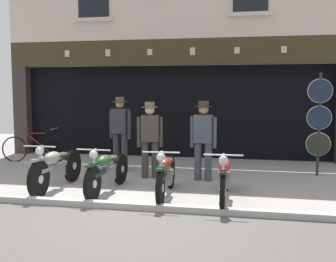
% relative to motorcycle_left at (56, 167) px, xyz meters
% --- Properties ---
extents(ground, '(21.62, 22.00, 0.18)m').
position_rel_motorcycle_left_xyz_m(ground, '(1.47, -2.05, -0.47)').
color(ground, '#99948F').
extents(shop_facade, '(9.92, 4.42, 6.03)m').
position_rel_motorcycle_left_xyz_m(shop_facade, '(1.47, 5.96, 1.23)').
color(shop_facade, black).
rests_on(shop_facade, ground).
extents(motorcycle_left, '(0.62, 2.01, 0.93)m').
position_rel_motorcycle_left_xyz_m(motorcycle_left, '(0.00, 0.00, 0.00)').
color(motorcycle_left, black).
rests_on(motorcycle_left, ground).
extents(motorcycle_center_left, '(0.62, 1.99, 0.91)m').
position_rel_motorcycle_left_xyz_m(motorcycle_center_left, '(1.04, -0.03, -0.02)').
color(motorcycle_center_left, black).
rests_on(motorcycle_center_left, ground).
extents(motorcycle_center, '(0.62, 1.94, 0.91)m').
position_rel_motorcycle_left_xyz_m(motorcycle_center, '(2.17, -0.11, -0.02)').
color(motorcycle_center, black).
rests_on(motorcycle_center, ground).
extents(motorcycle_center_right, '(0.62, 2.06, 0.91)m').
position_rel_motorcycle_left_xyz_m(motorcycle_center_right, '(3.21, -0.14, -0.02)').
color(motorcycle_center_right, black).
rests_on(motorcycle_center_right, ground).
extents(salesman_left, '(0.55, 0.34, 1.75)m').
position_rel_motorcycle_left_xyz_m(salesman_left, '(0.65, 1.96, 0.54)').
color(salesman_left, '#2D2D33').
rests_on(salesman_left, ground).
extents(shopkeeper_center, '(0.55, 0.35, 1.65)m').
position_rel_motorcycle_left_xyz_m(shopkeeper_center, '(1.51, 1.37, 0.49)').
color(shopkeeper_center, '#38332D').
rests_on(shopkeeper_center, ground).
extents(salesman_right, '(0.56, 0.36, 1.68)m').
position_rel_motorcycle_left_xyz_m(salesman_right, '(2.67, 1.33, 0.50)').
color(salesman_right, '#3D424C').
rests_on(salesman_right, ground).
extents(tyre_sign_pole, '(0.54, 0.06, 2.29)m').
position_rel_motorcycle_left_xyz_m(tyre_sign_pole, '(5.13, 2.34, 0.85)').
color(tyre_sign_pole, '#232328').
rests_on(tyre_sign_pole, ground).
extents(advert_board_near, '(0.69, 0.03, 0.90)m').
position_rel_motorcycle_left_xyz_m(advert_board_near, '(-0.53, 4.34, 1.28)').
color(advert_board_near, silver).
extents(advert_board_far, '(0.68, 0.03, 1.07)m').
position_rel_motorcycle_left_xyz_m(advert_board_far, '(-1.66, 4.34, 1.13)').
color(advert_board_far, silver).
extents(leaning_bicycle, '(1.78, 0.50, 0.94)m').
position_rel_motorcycle_left_xyz_m(leaning_bicycle, '(-2.00, 2.71, -0.06)').
color(leaning_bicycle, black).
rests_on(leaning_bicycle, ground).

